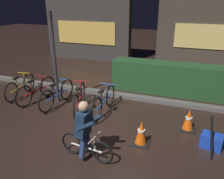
# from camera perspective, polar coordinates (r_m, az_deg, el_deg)

# --- Properties ---
(ground_plane) EXTENTS (40.00, 40.00, 0.00)m
(ground_plane) POSITION_cam_1_polar(r_m,az_deg,el_deg) (5.60, -4.11, -10.48)
(ground_plane) COLOR black
(sidewalk_curb) EXTENTS (12.00, 0.24, 0.12)m
(sidewalk_curb) POSITION_cam_1_polar(r_m,az_deg,el_deg) (7.40, 2.83, -1.52)
(sidewalk_curb) COLOR #56544F
(sidewalk_curb) RESTS_ON ground
(hedge_row) EXTENTS (4.80, 0.70, 1.04)m
(hedge_row) POSITION_cam_1_polar(r_m,az_deg,el_deg) (7.80, 17.67, 2.29)
(hedge_row) COLOR #214723
(hedge_row) RESTS_ON ground
(storefront_left) EXTENTS (4.50, 0.54, 4.32)m
(storefront_left) POSITION_cam_1_polar(r_m,az_deg,el_deg) (12.05, -6.17, 17.69)
(storefront_left) COLOR #383330
(storefront_left) RESTS_ON ground
(storefront_right) EXTENTS (5.53, 0.54, 5.14)m
(storefront_right) POSITION_cam_1_polar(r_m,az_deg,el_deg) (11.54, 26.22, 17.57)
(storefront_right) COLOR #42382D
(storefront_right) RESTS_ON ground
(street_post) EXTENTS (0.10, 0.10, 2.69)m
(street_post) POSITION_cam_1_polar(r_m,az_deg,el_deg) (6.89, -14.27, 7.34)
(street_post) COLOR #2D2D33
(street_post) RESTS_ON ground
(parked_bike_leftmost) EXTENTS (0.46, 1.57, 0.73)m
(parked_bike_leftmost) POSITION_cam_1_polar(r_m,az_deg,el_deg) (7.98, -22.02, 0.70)
(parked_bike_leftmost) COLOR black
(parked_bike_leftmost) RESTS_ON ground
(parked_bike_left_mid) EXTENTS (0.46, 1.63, 0.75)m
(parked_bike_left_mid) POSITION_cam_1_polar(r_m,az_deg,el_deg) (7.43, -18.51, -0.23)
(parked_bike_left_mid) COLOR black
(parked_bike_left_mid) RESTS_ON ground
(parked_bike_center_left) EXTENTS (0.46, 1.64, 0.76)m
(parked_bike_center_left) POSITION_cam_1_polar(r_m,az_deg,el_deg) (6.94, -13.62, -1.24)
(parked_bike_center_left) COLOR black
(parked_bike_center_left) RESTS_ON ground
(parked_bike_center_right) EXTENTS (0.60, 1.66, 0.80)m
(parked_bike_center_right) POSITION_cam_1_polar(r_m,az_deg,el_deg) (6.49, -8.15, -2.31)
(parked_bike_center_right) COLOR black
(parked_bike_center_right) RESTS_ON ground
(parked_bike_right_mid) EXTENTS (0.46, 1.69, 0.78)m
(parked_bike_right_mid) POSITION_cam_1_polar(r_m,az_deg,el_deg) (6.28, -2.05, -3.00)
(parked_bike_right_mid) COLOR black
(parked_bike_right_mid) RESTS_ON ground
(traffic_cone_near) EXTENTS (0.36, 0.36, 0.58)m
(traffic_cone_near) POSITION_cam_1_polar(r_m,az_deg,el_deg) (5.07, 7.38, -10.70)
(traffic_cone_near) COLOR black
(traffic_cone_near) RESTS_ON ground
(traffic_cone_far) EXTENTS (0.36, 0.36, 0.56)m
(traffic_cone_far) POSITION_cam_1_polar(r_m,az_deg,el_deg) (5.84, 18.71, -7.22)
(traffic_cone_far) COLOR black
(traffic_cone_far) RESTS_ON ground
(blue_crate) EXTENTS (0.50, 0.41, 0.30)m
(blue_crate) POSITION_cam_1_polar(r_m,az_deg,el_deg) (5.43, 23.79, -11.77)
(blue_crate) COLOR #193DB7
(blue_crate) RESTS_ON ground
(cyclist) EXTENTS (1.19, 0.55, 1.25)m
(cyclist) POSITION_cam_1_polar(r_m,az_deg,el_deg) (4.49, -6.76, -10.07)
(cyclist) COLOR black
(cyclist) RESTS_ON ground
(closed_umbrella) EXTENTS (0.15, 0.43, 0.78)m
(closed_umbrella) POSITION_cam_1_polar(r_m,az_deg,el_deg) (5.09, 23.76, -10.94)
(closed_umbrella) COLOR black
(closed_umbrella) RESTS_ON ground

